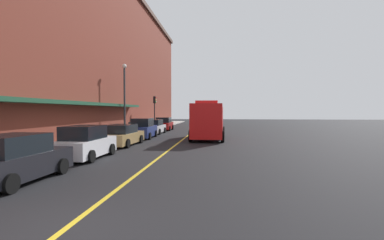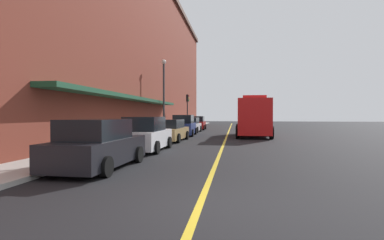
% 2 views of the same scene
% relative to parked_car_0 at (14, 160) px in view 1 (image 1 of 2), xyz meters
% --- Properties ---
extents(ground_plane, '(112.00, 112.00, 0.00)m').
position_rel_parked_car_0_xyz_m(ground_plane, '(4.00, 21.29, -0.80)').
color(ground_plane, black).
extents(sidewalk_left, '(2.40, 70.00, 0.15)m').
position_rel_parked_car_0_xyz_m(sidewalk_left, '(-2.20, 21.29, -0.73)').
color(sidewalk_left, '#ADA8A0').
rests_on(sidewalk_left, ground).
extents(lane_center_stripe, '(0.16, 70.00, 0.01)m').
position_rel_parked_car_0_xyz_m(lane_center_stripe, '(4.00, 21.29, -0.80)').
color(lane_center_stripe, gold).
rests_on(lane_center_stripe, ground).
extents(brick_building_left, '(10.28, 64.00, 17.71)m').
position_rel_parked_car_0_xyz_m(brick_building_left, '(-7.95, 20.28, 8.06)').
color(brick_building_left, maroon).
rests_on(brick_building_left, ground).
extents(parked_car_0, '(2.17, 4.57, 1.72)m').
position_rel_parked_car_0_xyz_m(parked_car_0, '(0.00, 0.00, 0.00)').
color(parked_car_0, black).
rests_on(parked_car_0, ground).
extents(parked_car_1, '(2.05, 4.29, 1.77)m').
position_rel_parked_car_0_xyz_m(parked_car_1, '(0.12, 5.17, 0.02)').
color(parked_car_1, silver).
rests_on(parked_car_1, ground).
extents(parked_car_2, '(2.21, 4.94, 1.55)m').
position_rel_parked_car_0_xyz_m(parked_car_2, '(0.09, 10.97, -0.07)').
color(parked_car_2, '#A5844C').
rests_on(parked_car_2, ground).
extents(parked_car_3, '(2.15, 4.70, 1.87)m').
position_rel_parked_car_0_xyz_m(parked_car_3, '(0.15, 16.57, 0.06)').
color(parked_car_3, navy).
rests_on(parked_car_3, ground).
extents(parked_car_4, '(2.12, 4.26, 1.58)m').
position_rel_parked_car_0_xyz_m(parked_car_4, '(-0.05, 21.72, -0.06)').
color(parked_car_4, silver).
rests_on(parked_car_4, ground).
extents(parked_car_5, '(2.18, 4.24, 1.70)m').
position_rel_parked_car_0_xyz_m(parked_car_5, '(-0.04, 27.34, -0.01)').
color(parked_car_5, maroon).
rests_on(parked_car_5, ground).
extents(fire_truck, '(2.99, 7.60, 3.38)m').
position_rel_parked_car_0_xyz_m(fire_truck, '(6.25, 16.41, 0.81)').
color(fire_truck, red).
rests_on(fire_truck, ground).
extents(parking_meter_0, '(0.14, 0.18, 1.33)m').
position_rel_parked_car_0_xyz_m(parking_meter_0, '(-1.35, 2.37, 0.25)').
color(parking_meter_0, '#4C4C51').
rests_on(parking_meter_0, sidewalk_left).
extents(parking_meter_1, '(0.14, 0.18, 1.33)m').
position_rel_parked_car_0_xyz_m(parking_meter_1, '(-1.35, 24.13, 0.25)').
color(parking_meter_1, '#4C4C51').
rests_on(parking_meter_1, sidewalk_left).
extents(parking_meter_2, '(0.14, 0.18, 1.33)m').
position_rel_parked_car_0_xyz_m(parking_meter_2, '(-1.35, 17.11, 0.25)').
color(parking_meter_2, '#4C4C51').
rests_on(parking_meter_2, sidewalk_left).
extents(street_lamp_left, '(0.44, 0.44, 6.94)m').
position_rel_parked_car_0_xyz_m(street_lamp_left, '(-1.95, 17.53, 3.59)').
color(street_lamp_left, '#33383D').
rests_on(street_lamp_left, sidewalk_left).
extents(traffic_light_near, '(0.38, 0.36, 4.30)m').
position_rel_parked_car_0_xyz_m(traffic_light_near, '(-1.29, 27.39, 2.35)').
color(traffic_light_near, '#232326').
rests_on(traffic_light_near, sidewalk_left).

